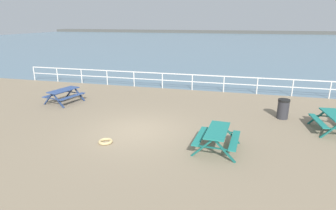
% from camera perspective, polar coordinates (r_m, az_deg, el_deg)
% --- Properties ---
extents(ground_plane, '(30.00, 24.00, 0.20)m').
position_cam_1_polar(ground_plane, '(11.91, -6.56, -5.82)').
color(ground_plane, gray).
extents(sea_band, '(142.00, 90.00, 0.01)m').
position_cam_1_polar(sea_band, '(63.23, 11.28, 12.73)').
color(sea_band, slate).
rests_on(sea_band, ground).
extents(distant_shoreline, '(142.00, 6.00, 1.80)m').
position_cam_1_polar(distant_shoreline, '(106.12, 12.93, 14.29)').
color(distant_shoreline, '#4C4C47').
rests_on(distant_shoreline, ground).
extents(seaward_railing, '(23.07, 0.07, 1.08)m').
position_cam_1_polar(seaward_railing, '(18.78, 1.89, 5.56)').
color(seaward_railing, white).
rests_on(seaward_railing, ground).
extents(picnic_table_near_left, '(1.65, 1.90, 0.80)m').
position_cam_1_polar(picnic_table_near_left, '(10.12, 10.16, -6.06)').
color(picnic_table_near_left, '#1E7A70').
rests_on(picnic_table_near_left, ground).
extents(picnic_table_near_right, '(1.85, 2.07, 0.80)m').
position_cam_1_polar(picnic_table_near_right, '(16.73, -20.77, 2.39)').
color(picnic_table_near_right, '#334C84').
rests_on(picnic_table_near_right, ground).
extents(picnic_table_mid_centre, '(1.69, 1.93, 0.80)m').
position_cam_1_polar(picnic_table_mid_centre, '(13.49, 31.24, -2.42)').
color(picnic_table_mid_centre, '#1E7A70').
rests_on(picnic_table_mid_centre, ground).
extents(litter_bin, '(0.55, 0.55, 0.95)m').
position_cam_1_polar(litter_bin, '(14.24, 22.73, -0.73)').
color(litter_bin, '#2D2D33').
rests_on(litter_bin, ground).
extents(rope_coil, '(0.55, 0.55, 0.11)m').
position_cam_1_polar(rope_coil, '(10.97, -12.81, -7.37)').
color(rope_coil, tan).
rests_on(rope_coil, ground).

